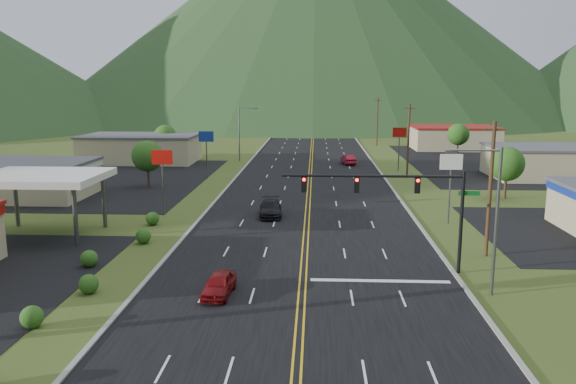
{
  "coord_description": "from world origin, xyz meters",
  "views": [
    {
      "loc": [
        0.75,
        -22.86,
        12.53
      ],
      "look_at": [
        -1.33,
        19.07,
        4.5
      ],
      "focal_mm": 35.0,
      "sensor_mm": 36.0,
      "label": 1
    }
  ],
  "objects_px": {
    "streetlight_west": "(241,130)",
    "traffic_signal": "(402,195)",
    "streetlight_east": "(492,211)",
    "car_red_near": "(219,285)",
    "gas_canopy": "(41,179)",
    "car_red_far": "(348,160)",
    "car_dark_mid": "(271,209)"
  },
  "relations": [
    {
      "from": "streetlight_west",
      "to": "car_red_near",
      "type": "distance_m",
      "value": 61.49
    },
    {
      "from": "traffic_signal",
      "to": "car_red_near",
      "type": "bearing_deg",
      "value": -156.64
    },
    {
      "from": "car_red_near",
      "to": "car_dark_mid",
      "type": "relative_size",
      "value": 0.76
    },
    {
      "from": "streetlight_west",
      "to": "traffic_signal",
      "type": "bearing_deg",
      "value": -72.03
    },
    {
      "from": "traffic_signal",
      "to": "car_dark_mid",
      "type": "distance_m",
      "value": 19.44
    },
    {
      "from": "gas_canopy",
      "to": "car_red_far",
      "type": "bearing_deg",
      "value": 57.82
    },
    {
      "from": "streetlight_west",
      "to": "gas_canopy",
      "type": "xyz_separation_m",
      "value": [
        -10.32,
        -48.0,
        -0.31
      ]
    },
    {
      "from": "streetlight_east",
      "to": "streetlight_west",
      "type": "bearing_deg",
      "value": 110.86
    },
    {
      "from": "car_red_far",
      "to": "car_dark_mid",
      "type": "bearing_deg",
      "value": 66.22
    },
    {
      "from": "streetlight_east",
      "to": "car_dark_mid",
      "type": "bearing_deg",
      "value": 126.39
    },
    {
      "from": "car_red_near",
      "to": "car_red_far",
      "type": "height_order",
      "value": "car_red_far"
    },
    {
      "from": "traffic_signal",
      "to": "gas_canopy",
      "type": "distance_m",
      "value": 29.59
    },
    {
      "from": "traffic_signal",
      "to": "car_red_far",
      "type": "height_order",
      "value": "traffic_signal"
    },
    {
      "from": "streetlight_east",
      "to": "streetlight_west",
      "type": "relative_size",
      "value": 1.0
    },
    {
      "from": "streetlight_west",
      "to": "car_red_far",
      "type": "xyz_separation_m",
      "value": [
        17.66,
        -3.53,
        -4.41
      ]
    },
    {
      "from": "gas_canopy",
      "to": "car_dark_mid",
      "type": "distance_m",
      "value": 20.52
    },
    {
      "from": "car_red_near",
      "to": "gas_canopy",
      "type": "bearing_deg",
      "value": 147.18
    },
    {
      "from": "streetlight_west",
      "to": "car_dark_mid",
      "type": "height_order",
      "value": "streetlight_west"
    },
    {
      "from": "car_red_far",
      "to": "streetlight_east",
      "type": "bearing_deg",
      "value": 86.14
    },
    {
      "from": "streetlight_east",
      "to": "car_red_near",
      "type": "height_order",
      "value": "streetlight_east"
    },
    {
      "from": "traffic_signal",
      "to": "streetlight_west",
      "type": "xyz_separation_m",
      "value": [
        -18.16,
        56.0,
        -0.15
      ]
    },
    {
      "from": "streetlight_east",
      "to": "gas_canopy",
      "type": "distance_m",
      "value": 35.28
    },
    {
      "from": "car_red_far",
      "to": "traffic_signal",
      "type": "bearing_deg",
      "value": 81.43
    },
    {
      "from": "streetlight_east",
      "to": "car_red_far",
      "type": "bearing_deg",
      "value": 95.26
    },
    {
      "from": "streetlight_west",
      "to": "car_dark_mid",
      "type": "xyz_separation_m",
      "value": [
        8.12,
        -40.0,
        -4.43
      ]
    },
    {
      "from": "streetlight_west",
      "to": "gas_canopy",
      "type": "distance_m",
      "value": 49.1
    },
    {
      "from": "car_red_near",
      "to": "car_red_far",
      "type": "distance_m",
      "value": 58.47
    },
    {
      "from": "traffic_signal",
      "to": "streetlight_west",
      "type": "distance_m",
      "value": 58.88
    },
    {
      "from": "streetlight_west",
      "to": "car_dark_mid",
      "type": "relative_size",
      "value": 1.74
    },
    {
      "from": "streetlight_west",
      "to": "car_red_far",
      "type": "height_order",
      "value": "streetlight_west"
    },
    {
      "from": "gas_canopy",
      "to": "car_red_near",
      "type": "xyz_separation_m",
      "value": [
        17.0,
        -12.96,
        -4.21
      ]
    },
    {
      "from": "streetlight_east",
      "to": "car_dark_mid",
      "type": "xyz_separation_m",
      "value": [
        -14.74,
        20.0,
        -4.43
      ]
    }
  ]
}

